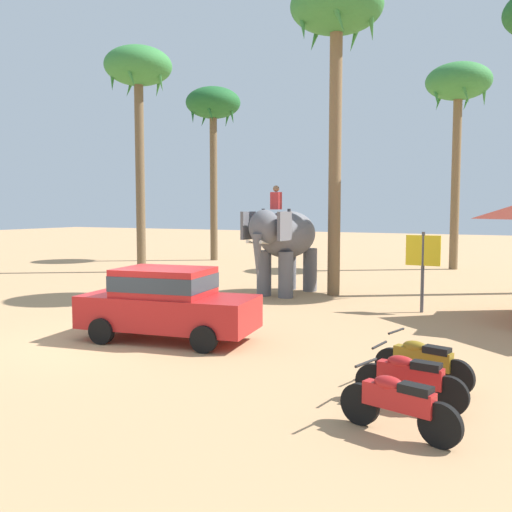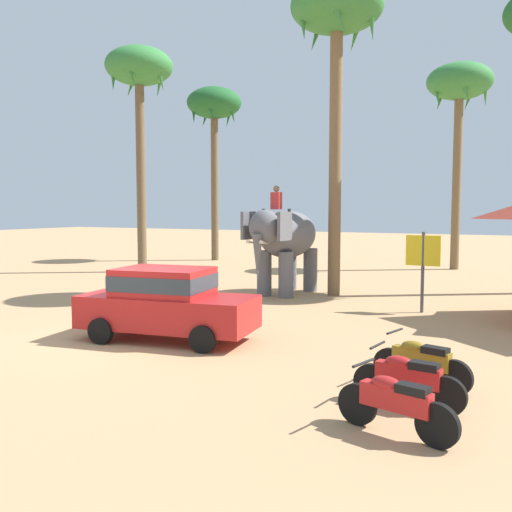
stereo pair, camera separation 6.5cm
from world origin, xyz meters
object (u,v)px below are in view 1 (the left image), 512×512
(elephant_with_mahout, at_px, (284,239))
(motorcycle_second_in_row, at_px, (410,378))
(car_sedan_foreground, at_px, (167,301))
(palm_tree_far_back, at_px, (337,20))
(signboard_yellow, at_px, (423,256))
(motorcycle_mid_row, at_px, (422,361))
(motorcycle_nearest_camera, at_px, (398,402))
(palm_tree_near_hut, at_px, (138,76))
(palm_tree_behind_elephant, at_px, (213,110))
(palm_tree_leaning_seaward, at_px, (458,90))

(elephant_with_mahout, distance_m, motorcycle_second_in_row, 11.90)
(car_sedan_foreground, relative_size, motorcycle_second_in_row, 2.40)
(palm_tree_far_back, xyz_separation_m, signboard_yellow, (3.46, -2.02, -7.84))
(car_sedan_foreground, height_order, motorcycle_mid_row, car_sedan_foreground)
(motorcycle_nearest_camera, relative_size, motorcycle_second_in_row, 0.98)
(car_sedan_foreground, height_order, palm_tree_near_hut, palm_tree_near_hut)
(motorcycle_mid_row, distance_m, signboard_yellow, 7.53)
(motorcycle_second_in_row, height_order, signboard_yellow, signboard_yellow)
(palm_tree_behind_elephant, relative_size, signboard_yellow, 4.23)
(car_sedan_foreground, height_order, signboard_yellow, signboard_yellow)
(elephant_with_mahout, distance_m, signboard_yellow, 5.34)
(palm_tree_far_back, bearing_deg, car_sedan_foreground, -98.21)
(motorcycle_mid_row, height_order, palm_tree_leaning_seaward, palm_tree_leaning_seaward)
(palm_tree_near_hut, relative_size, palm_tree_leaning_seaward, 1.05)
(motorcycle_mid_row, xyz_separation_m, palm_tree_leaning_seaward, (-2.25, 20.31, 8.49))
(motorcycle_nearest_camera, distance_m, palm_tree_near_hut, 23.19)
(car_sedan_foreground, xyz_separation_m, palm_tree_behind_elephant, (-9.71, 18.27, 7.92))
(motorcycle_nearest_camera, bearing_deg, elephant_with_mahout, 120.90)
(motorcycle_nearest_camera, distance_m, palm_tree_behind_elephant, 28.00)
(motorcycle_nearest_camera, bearing_deg, car_sedan_foreground, 152.25)
(car_sedan_foreground, distance_m, palm_tree_leaning_seaward, 21.29)
(palm_tree_behind_elephant, relative_size, palm_tree_far_back, 0.93)
(motorcycle_mid_row, height_order, palm_tree_far_back, palm_tree_far_back)
(car_sedan_foreground, relative_size, signboard_yellow, 1.79)
(palm_tree_far_back, bearing_deg, palm_tree_leaning_seaward, 76.75)
(palm_tree_near_hut, bearing_deg, motorcycle_mid_row, -37.97)
(palm_tree_near_hut, bearing_deg, elephant_with_mahout, -20.77)
(car_sedan_foreground, bearing_deg, elephant_with_mahout, 93.35)
(palm_tree_behind_elephant, bearing_deg, palm_tree_leaning_seaward, 4.62)
(elephant_with_mahout, bearing_deg, palm_tree_behind_elephant, 131.45)
(elephant_with_mahout, distance_m, palm_tree_far_back, 7.74)
(car_sedan_foreground, distance_m, signboard_yellow, 7.92)
(palm_tree_behind_elephant, bearing_deg, palm_tree_near_hut, -89.22)
(signboard_yellow, bearing_deg, palm_tree_near_hut, 161.01)
(motorcycle_nearest_camera, xyz_separation_m, palm_tree_far_back, (-4.93, 11.60, 9.06))
(palm_tree_behind_elephant, xyz_separation_m, palm_tree_leaning_seaward, (13.50, 1.09, 0.10))
(palm_tree_far_back, distance_m, signboard_yellow, 8.80)
(motorcycle_nearest_camera, bearing_deg, palm_tree_leaning_seaward, 95.93)
(signboard_yellow, bearing_deg, palm_tree_behind_elephant, 140.34)
(motorcycle_nearest_camera, xyz_separation_m, motorcycle_second_in_row, (-0.09, 1.18, 0.00))
(palm_tree_near_hut, bearing_deg, car_sedan_foreground, -49.52)
(palm_tree_far_back, height_order, signboard_yellow, palm_tree_far_back)
(palm_tree_behind_elephant, bearing_deg, motorcycle_mid_row, -50.66)
(motorcycle_nearest_camera, relative_size, palm_tree_near_hut, 0.16)
(elephant_with_mahout, bearing_deg, signboard_yellow, -15.74)
(motorcycle_mid_row, xyz_separation_m, palm_tree_behind_elephant, (-15.75, 19.22, 8.39))
(palm_tree_behind_elephant, height_order, palm_tree_near_hut, palm_tree_near_hut)
(palm_tree_behind_elephant, distance_m, palm_tree_near_hut, 7.02)
(motorcycle_mid_row, relative_size, palm_tree_behind_elephant, 0.17)
(motorcycle_nearest_camera, bearing_deg, signboard_yellow, 98.72)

